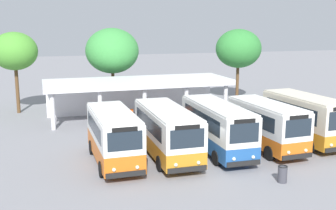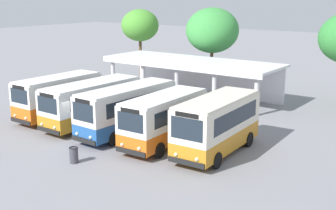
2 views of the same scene
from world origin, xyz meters
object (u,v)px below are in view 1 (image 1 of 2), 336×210
object	(u,v)px
city_bus_second_in_row	(167,130)
litter_bin_apron	(282,174)
city_bus_middle_cream	(217,126)
city_bus_fifth_blue	(304,117)
city_bus_fourth_amber	(266,124)
waiting_chair_middle_seat	(138,113)
city_bus_nearest_orange	(113,135)
waiting_chair_second_from_end	(131,113)
waiting_chair_end_by_column	(124,113)

from	to	relation	value
city_bus_second_in_row	litter_bin_apron	size ratio (longest dim) A/B	8.73
city_bus_middle_cream	city_bus_fifth_blue	size ratio (longest dim) A/B	1.12
city_bus_second_in_row	city_bus_fourth_amber	world-z (taller)	city_bus_fourth_amber
waiting_chair_middle_seat	litter_bin_apron	distance (m)	17.10
city_bus_nearest_orange	litter_bin_apron	size ratio (longest dim) A/B	7.69
city_bus_middle_cream	litter_bin_apron	xyz separation A→B (m)	(1.15, -5.76, -1.29)
city_bus_second_in_row	waiting_chair_second_from_end	bearing A→B (deg)	89.33
city_bus_nearest_orange	waiting_chair_end_by_column	xyz separation A→B (m)	(2.85, 11.07, -1.21)
city_bus_second_in_row	city_bus_middle_cream	xyz separation A→B (m)	(3.33, -0.07, 0.05)
city_bus_nearest_orange	city_bus_fifth_blue	xyz separation A→B (m)	(13.32, 0.32, 0.09)
city_bus_nearest_orange	city_bus_second_in_row	size ratio (longest dim) A/B	0.88
litter_bin_apron	city_bus_fourth_amber	bearing A→B (deg)	67.90
city_bus_fourth_amber	waiting_chair_end_by_column	distance (m)	13.46
waiting_chair_end_by_column	waiting_chair_second_from_end	bearing A→B (deg)	-4.57
city_bus_second_in_row	city_bus_middle_cream	size ratio (longest dim) A/B	1.00
city_bus_fourth_amber	litter_bin_apron	xyz separation A→B (m)	(-2.18, -5.36, -1.26)
city_bus_fourth_amber	city_bus_fifth_blue	distance (m)	3.39
waiting_chair_middle_seat	city_bus_middle_cream	bearing A→B (deg)	-76.62
city_bus_fifth_blue	litter_bin_apron	world-z (taller)	city_bus_fifth_blue
city_bus_fifth_blue	waiting_chair_second_from_end	world-z (taller)	city_bus_fifth_blue
waiting_chair_second_from_end	city_bus_second_in_row	bearing A→B (deg)	-90.67
waiting_chair_second_from_end	city_bus_middle_cream	bearing A→B (deg)	-73.63
city_bus_second_in_row	city_bus_middle_cream	distance (m)	3.33
city_bus_middle_cream	waiting_chair_second_from_end	size ratio (longest dim) A/B	9.10
waiting_chair_end_by_column	litter_bin_apron	world-z (taller)	litter_bin_apron
city_bus_nearest_orange	city_bus_fourth_amber	world-z (taller)	city_bus_nearest_orange
city_bus_fifth_blue	waiting_chair_end_by_column	bearing A→B (deg)	134.25
city_bus_fourth_amber	waiting_chair_middle_seat	bearing A→B (deg)	117.65
waiting_chair_second_from_end	waiting_chair_middle_seat	xyz separation A→B (m)	(0.61, 0.02, 0.00)
waiting_chair_second_from_end	city_bus_fifth_blue	bearing A→B (deg)	-47.33
city_bus_fourth_amber	city_bus_fifth_blue	world-z (taller)	city_bus_fifth_blue
waiting_chair_second_from_end	city_bus_nearest_orange	bearing A→B (deg)	-107.41
waiting_chair_middle_seat	waiting_chair_second_from_end	bearing A→B (deg)	-178.35
city_bus_middle_cream	waiting_chair_middle_seat	distance (m)	11.29
city_bus_fourth_amber	city_bus_nearest_orange	bearing A→B (deg)	178.41
city_bus_second_in_row	city_bus_fifth_blue	bearing A→B (deg)	0.77
waiting_chair_end_by_column	waiting_chair_second_from_end	distance (m)	0.61
city_bus_nearest_orange	waiting_chair_end_by_column	size ratio (longest dim) A/B	8.05
waiting_chair_end_by_column	city_bus_second_in_row	bearing A→B (deg)	-87.48
city_bus_nearest_orange	city_bus_fifth_blue	world-z (taller)	city_bus_fifth_blue
city_bus_nearest_orange	waiting_chair_middle_seat	xyz separation A→B (m)	(4.06, 11.04, -1.21)
city_bus_nearest_orange	waiting_chair_second_from_end	bearing A→B (deg)	72.59
city_bus_nearest_orange	city_bus_second_in_row	distance (m)	3.34
city_bus_nearest_orange	litter_bin_apron	distance (m)	9.72
city_bus_fifth_blue	city_bus_second_in_row	bearing A→B (deg)	-179.23
city_bus_middle_cream	city_bus_fourth_amber	distance (m)	3.36
city_bus_middle_cream	waiting_chair_end_by_column	world-z (taller)	city_bus_middle_cream
waiting_chair_end_by_column	city_bus_middle_cream	bearing A→B (deg)	-70.82
city_bus_fifth_blue	litter_bin_apron	bearing A→B (deg)	-132.72
waiting_chair_middle_seat	waiting_chair_end_by_column	bearing A→B (deg)	178.54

